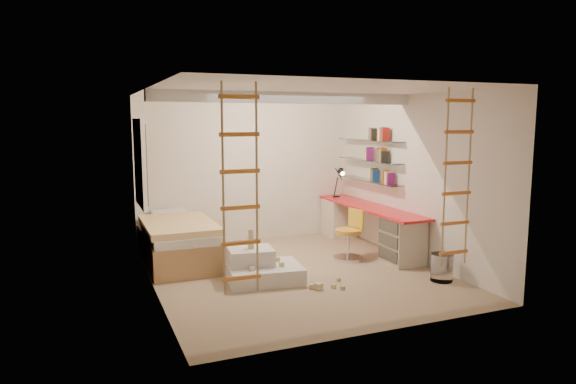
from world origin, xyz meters
name	(u,v)px	position (x,y,z in m)	size (l,w,h in m)	color
floor	(296,273)	(0.00, 0.00, 0.00)	(4.50, 4.50, 0.00)	tan
ceiling_beam	(288,98)	(0.00, 0.30, 2.52)	(4.00, 0.18, 0.16)	white
window_frame	(140,163)	(-1.97, 1.50, 1.55)	(0.06, 1.15, 1.35)	white
window_blind	(142,163)	(-1.93, 1.50, 1.55)	(0.02, 1.00, 1.20)	#4C2D1E
rope_ladder_left	(240,190)	(-1.35, -1.75, 1.52)	(0.41, 0.04, 2.13)	orange
rope_ladder_right	(457,178)	(1.35, -1.75, 1.52)	(0.41, 0.04, 2.13)	#C86C22
waste_bin	(442,267)	(1.72, -1.09, 0.19)	(0.30, 0.30, 0.38)	white
desk	(368,225)	(1.72, 0.86, 0.40)	(0.56, 2.80, 0.75)	red
shelves	(369,160)	(1.87, 1.13, 1.50)	(0.25, 1.80, 0.71)	white
bed	(178,241)	(-1.48, 1.23, 0.33)	(1.02, 2.00, 0.69)	#AD7F51
task_lamp	(340,177)	(1.67, 1.82, 1.14)	(0.14, 0.36, 0.57)	black
swivel_chair	(349,241)	(1.07, 0.35, 0.29)	(0.58, 0.58, 0.80)	gold
play_platform	(260,268)	(-0.59, -0.13, 0.17)	(1.09, 0.89, 0.44)	silver
toy_blocks	(290,265)	(-0.26, -0.41, 0.26)	(1.25, 0.95, 0.71)	#CCB284
books	(369,154)	(1.87, 1.13, 1.62)	(0.14, 0.58, 0.92)	#8C1E7F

